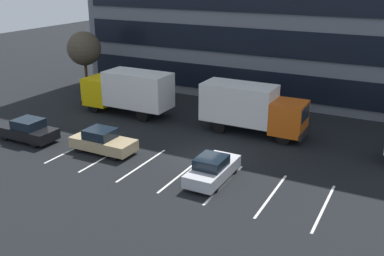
{
  "coord_description": "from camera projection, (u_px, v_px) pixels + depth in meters",
  "views": [
    {
      "loc": [
        11.68,
        -23.61,
        11.56
      ],
      "look_at": [
        -1.41,
        1.24,
        1.4
      ],
      "focal_mm": 41.3,
      "sensor_mm": 36.0,
      "label": 1
    }
  ],
  "objects": [
    {
      "name": "sedan_black",
      "position": [
        27.0,
        130.0,
        31.3
      ],
      "size": [
        4.49,
        1.88,
        1.61
      ],
      "color": "black",
      "rests_on": "ground_plane"
    },
    {
      "name": "ground_plane",
      "position": [
        202.0,
        157.0,
        28.7
      ],
      "size": [
        120.0,
        120.0,
        0.0
      ],
      "primitive_type": "plane",
      "color": "black"
    },
    {
      "name": "lot_markings",
      "position": [
        181.0,
        174.0,
        26.37
      ],
      "size": [
        16.94,
        5.4,
        0.01
      ],
      "color": "silver",
      "rests_on": "ground_plane"
    },
    {
      "name": "box_truck_yellow",
      "position": [
        128.0,
        90.0,
        36.61
      ],
      "size": [
        7.93,
        2.63,
        3.68
      ],
      "color": "yellow",
      "rests_on": "ground_plane"
    },
    {
      "name": "sedan_silver",
      "position": [
        212.0,
        169.0,
        25.34
      ],
      "size": [
        1.79,
        4.27,
        1.53
      ],
      "color": "silver",
      "rests_on": "ground_plane"
    },
    {
      "name": "sedan_tan",
      "position": [
        103.0,
        141.0,
        29.32
      ],
      "size": [
        4.42,
        1.85,
        1.58
      ],
      "color": "tan",
      "rests_on": "ground_plane"
    },
    {
      "name": "box_truck_orange",
      "position": [
        251.0,
        107.0,
        32.27
      ],
      "size": [
        7.81,
        2.59,
        3.62
      ],
      "color": "#D85914",
      "rests_on": "ground_plane"
    },
    {
      "name": "bare_tree",
      "position": [
        84.0,
        49.0,
        41.97
      ],
      "size": [
        3.21,
        3.21,
        6.02
      ],
      "color": "#473323",
      "rests_on": "ground_plane"
    }
  ]
}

